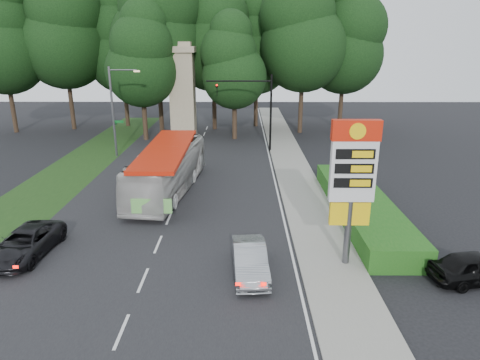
{
  "coord_description": "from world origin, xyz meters",
  "views": [
    {
      "loc": [
        4.35,
        -15.96,
        9.95
      ],
      "look_at": [
        4.21,
        8.1,
        2.2
      ],
      "focal_mm": 32.0,
      "sensor_mm": 36.0,
      "label": 1
    }
  ],
  "objects_px": {
    "parked_car_black": "(476,268)",
    "suv_charcoal": "(25,243)",
    "monument": "(183,91)",
    "gas_station_pylon": "(353,174)",
    "transit_bus": "(168,170)",
    "sedan_silver": "(250,260)",
    "traffic_signal_mast": "(257,102)",
    "streetlight_signs": "(115,108)"
  },
  "relations": [
    {
      "from": "gas_station_pylon",
      "to": "transit_bus",
      "type": "height_order",
      "value": "gas_station_pylon"
    },
    {
      "from": "monument",
      "to": "transit_bus",
      "type": "bearing_deg",
      "value": -86.07
    },
    {
      "from": "gas_station_pylon",
      "to": "transit_bus",
      "type": "xyz_separation_m",
      "value": [
        -9.98,
        10.17,
        -2.83
      ]
    },
    {
      "from": "sedan_silver",
      "to": "parked_car_black",
      "type": "height_order",
      "value": "parked_car_black"
    },
    {
      "from": "streetlight_signs",
      "to": "transit_bus",
      "type": "relative_size",
      "value": 0.69
    },
    {
      "from": "streetlight_signs",
      "to": "suv_charcoal",
      "type": "xyz_separation_m",
      "value": [
        0.79,
        -19.22,
        -3.78
      ]
    },
    {
      "from": "gas_station_pylon",
      "to": "transit_bus",
      "type": "bearing_deg",
      "value": 134.44
    },
    {
      "from": "sedan_silver",
      "to": "parked_car_black",
      "type": "distance_m",
      "value": 9.81
    },
    {
      "from": "gas_station_pylon",
      "to": "sedan_silver",
      "type": "distance_m",
      "value": 5.93
    },
    {
      "from": "suv_charcoal",
      "to": "streetlight_signs",
      "type": "bearing_deg",
      "value": 96.2
    },
    {
      "from": "parked_car_black",
      "to": "traffic_signal_mast",
      "type": "bearing_deg",
      "value": 10.87
    },
    {
      "from": "monument",
      "to": "sedan_silver",
      "type": "bearing_deg",
      "value": -76.94
    },
    {
      "from": "gas_station_pylon",
      "to": "suv_charcoal",
      "type": "xyz_separation_m",
      "value": [
        -15.4,
        0.8,
        -3.78
      ]
    },
    {
      "from": "gas_station_pylon",
      "to": "streetlight_signs",
      "type": "height_order",
      "value": "streetlight_signs"
    },
    {
      "from": "traffic_signal_mast",
      "to": "streetlight_signs",
      "type": "distance_m",
      "value": 12.83
    },
    {
      "from": "gas_station_pylon",
      "to": "traffic_signal_mast",
      "type": "height_order",
      "value": "traffic_signal_mast"
    },
    {
      "from": "transit_bus",
      "to": "streetlight_signs",
      "type": "bearing_deg",
      "value": 129.04
    },
    {
      "from": "streetlight_signs",
      "to": "gas_station_pylon",
      "type": "bearing_deg",
      "value": -51.04
    },
    {
      "from": "suv_charcoal",
      "to": "transit_bus",
      "type": "bearing_deg",
      "value": 63.79
    },
    {
      "from": "suv_charcoal",
      "to": "monument",
      "type": "bearing_deg",
      "value": 85.07
    },
    {
      "from": "streetlight_signs",
      "to": "parked_car_black",
      "type": "relative_size",
      "value": 1.97
    },
    {
      "from": "gas_station_pylon",
      "to": "streetlight_signs",
      "type": "xyz_separation_m",
      "value": [
        -16.19,
        20.01,
        -0.01
      ]
    },
    {
      "from": "streetlight_signs",
      "to": "transit_bus",
      "type": "distance_m",
      "value": 11.98
    },
    {
      "from": "monument",
      "to": "sedan_silver",
      "type": "relative_size",
      "value": 2.41
    },
    {
      "from": "parked_car_black",
      "to": "gas_station_pylon",
      "type": "bearing_deg",
      "value": 64.54
    },
    {
      "from": "gas_station_pylon",
      "to": "streetlight_signs",
      "type": "distance_m",
      "value": 25.74
    },
    {
      "from": "monument",
      "to": "parked_car_black",
      "type": "xyz_separation_m",
      "value": [
        16.48,
        -29.5,
        -4.41
      ]
    },
    {
      "from": "gas_station_pylon",
      "to": "monument",
      "type": "xyz_separation_m",
      "value": [
        -11.2,
        28.01,
        0.66
      ]
    },
    {
      "from": "monument",
      "to": "sedan_silver",
      "type": "height_order",
      "value": "monument"
    },
    {
      "from": "transit_bus",
      "to": "suv_charcoal",
      "type": "relative_size",
      "value": 2.43
    },
    {
      "from": "monument",
      "to": "transit_bus",
      "type": "height_order",
      "value": "monument"
    },
    {
      "from": "sedan_silver",
      "to": "suv_charcoal",
      "type": "relative_size",
      "value": 0.87
    },
    {
      "from": "gas_station_pylon",
      "to": "traffic_signal_mast",
      "type": "xyz_separation_m",
      "value": [
        -3.52,
        22.0,
        0.22
      ]
    },
    {
      "from": "traffic_signal_mast",
      "to": "monument",
      "type": "distance_m",
      "value": 9.76
    },
    {
      "from": "gas_station_pylon",
      "to": "streetlight_signs",
      "type": "relative_size",
      "value": 0.86
    },
    {
      "from": "parked_car_black",
      "to": "streetlight_signs",
      "type": "bearing_deg",
      "value": 35.28
    },
    {
      "from": "gas_station_pylon",
      "to": "traffic_signal_mast",
      "type": "distance_m",
      "value": 22.29
    },
    {
      "from": "sedan_silver",
      "to": "gas_station_pylon",
      "type": "bearing_deg",
      "value": 6.94
    },
    {
      "from": "parked_car_black",
      "to": "suv_charcoal",
      "type": "bearing_deg",
      "value": 74.01
    },
    {
      "from": "gas_station_pylon",
      "to": "parked_car_black",
      "type": "xyz_separation_m",
      "value": [
        5.28,
        -1.49,
        -3.76
      ]
    },
    {
      "from": "traffic_signal_mast",
      "to": "suv_charcoal",
      "type": "height_order",
      "value": "traffic_signal_mast"
    },
    {
      "from": "sedan_silver",
      "to": "monument",
      "type": "bearing_deg",
      "value": 99.16
    }
  ]
}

